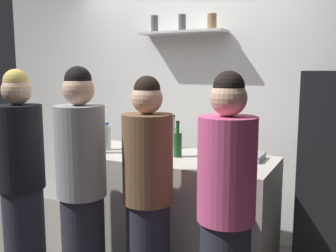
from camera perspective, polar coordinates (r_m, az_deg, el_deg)
back_wall_assembly at (r=3.91m, az=3.32°, el=3.38°), size 4.80×0.32×2.60m
counter at (r=3.35m, az=-0.00°, el=-12.20°), size 1.77×0.74×0.93m
baking_pan at (r=3.14m, az=10.95°, el=-4.41°), size 0.34×0.24×0.05m
utensil_holder at (r=3.46m, az=-3.51°, el=-2.46°), size 0.11×0.11×0.22m
wine_bottle_amber_glass at (r=3.34m, az=-10.15°, el=-1.90°), size 0.08×0.08×0.33m
wine_bottle_green_glass at (r=3.14m, az=1.45°, el=-2.65°), size 0.07×0.07×0.30m
wine_bottle_dark_glass at (r=2.74m, az=7.93°, el=-4.23°), size 0.08×0.08×0.30m
wine_bottle_pale_glass at (r=3.50m, az=0.80°, el=-1.50°), size 0.07×0.07×0.30m
water_bottle_plastic at (r=3.47m, az=-9.21°, el=-1.72°), size 0.08×0.08×0.25m
person_brown_jacket at (r=2.63m, az=-3.02°, el=-10.56°), size 0.34×0.34×1.61m
person_grey_hoodie at (r=2.72m, az=-12.77°, el=-9.28°), size 0.34×0.34×1.67m
person_blonde at (r=3.05m, az=-21.05°, el=-7.93°), size 0.34×0.34×1.65m
person_pink_top at (r=2.31m, az=8.65°, el=-12.90°), size 0.34×0.34×1.64m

